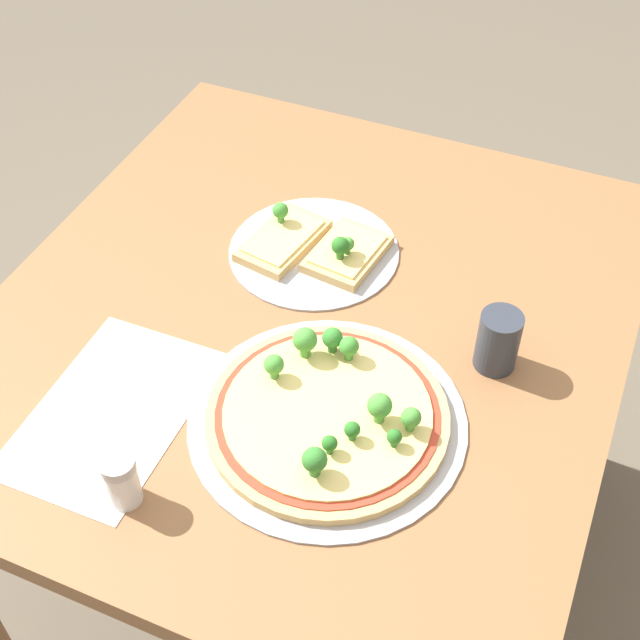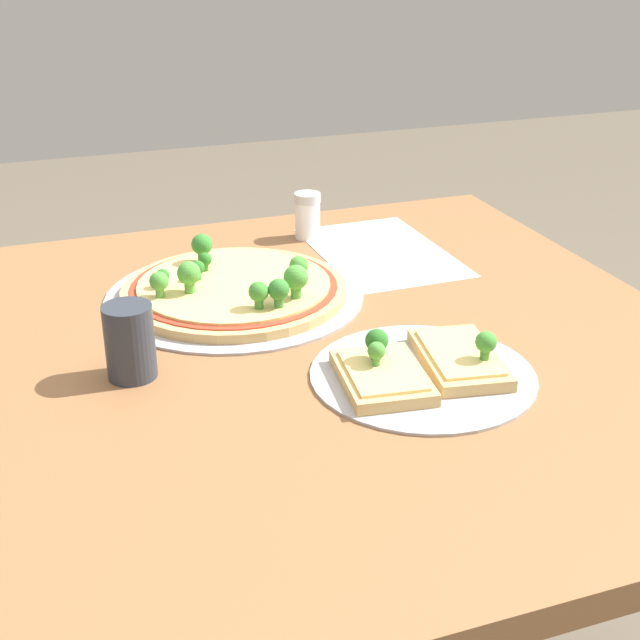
# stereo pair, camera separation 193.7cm
# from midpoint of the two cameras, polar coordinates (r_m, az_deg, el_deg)

# --- Properties ---
(dining_table) EXTENTS (1.06, 0.95, 0.73)m
(dining_table) POSITION_cam_midpoint_polar(r_m,az_deg,el_deg) (0.94, 33.82, -47.08)
(dining_table) COLOR brown
(dining_table) RESTS_ON ground_plane
(pizza_tray_whole) EXTENTS (0.38, 0.38, 0.07)m
(pizza_tray_whole) POSITION_cam_midpoint_polar(r_m,az_deg,el_deg) (0.83, 17.39, -39.81)
(pizza_tray_whole) COLOR #A3A3A8
(pizza_tray_whole) RESTS_ON dining_table
(pizza_tray_slice) EXTENTS (0.28, 0.28, 0.06)m
(pizza_tray_slice) POSITION_cam_midpoint_polar(r_m,az_deg,el_deg) (0.86, 48.92, -47.18)
(pizza_tray_slice) COLOR #A3A3A8
(pizza_tray_slice) RESTS_ON dining_table
(drinking_cup) EXTENTS (0.06, 0.06, 0.09)m
(drinking_cup) POSITION_cam_midpoint_polar(r_m,az_deg,el_deg) (0.71, 12.82, -57.59)
(drinking_cup) COLOR #2D333D
(drinking_cup) RESTS_ON dining_table
(condiment_shaker) EXTENTS (0.05, 0.05, 0.08)m
(condiment_shaker) POSITION_cam_midpoint_polar(r_m,az_deg,el_deg) (0.97, 19.43, -23.86)
(condiment_shaker) COLOR silver
(condiment_shaker) RESTS_ON dining_table
(paper_menu) EXTENTS (0.32, 0.21, 0.00)m
(paper_menu) POSITION_cam_midpoint_polar(r_m,az_deg,el_deg) (1.00, 28.13, -27.32)
(paper_menu) COLOR white
(paper_menu) RESTS_ON dining_table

